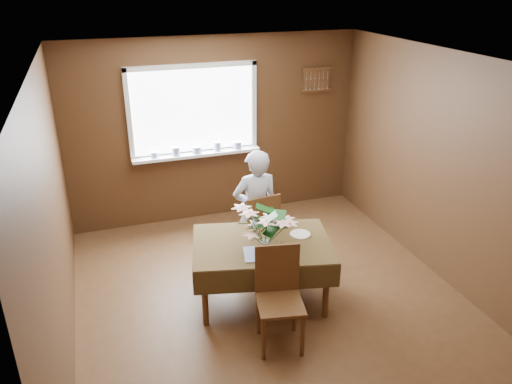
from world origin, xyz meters
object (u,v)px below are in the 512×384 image
object	(u,v)px
dining_table	(262,249)
seated_woman	(256,211)
flower_bouquet	(265,227)
chair_far	(260,228)
chair_near	(279,292)

from	to	relation	value
dining_table	seated_woman	distance (m)	0.66
dining_table	seated_woman	world-z (taller)	seated_woman
dining_table	flower_bouquet	size ratio (longest dim) A/B	3.06
seated_woman	chair_far	bearing A→B (deg)	156.96
seated_woman	flower_bouquet	distance (m)	0.88
flower_bouquet	chair_near	bearing A→B (deg)	-93.03
seated_woman	flower_bouquet	size ratio (longest dim) A/B	2.82
flower_bouquet	dining_table	bearing A→B (deg)	77.80
seated_woman	chair_near	bearing A→B (deg)	81.46
dining_table	flower_bouquet	distance (m)	0.42
chair_far	chair_near	xyz separation A→B (m)	(-0.25, -1.27, 0.01)
dining_table	chair_near	size ratio (longest dim) A/B	1.64
dining_table	chair_far	distance (m)	0.65
chair_far	dining_table	bearing A→B (deg)	65.63
dining_table	chair_near	bearing A→B (deg)	-82.92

